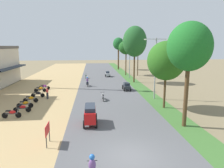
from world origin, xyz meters
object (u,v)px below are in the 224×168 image
object	(u,v)px
parked_motorbike_fourth	(31,99)
median_tree_third	(135,42)
parked_motorbike_sixth	(40,89)
parked_motorbike_seventh	(44,87)
parked_motorbike_third	(25,104)
motorbike_ahead_second	(103,96)
pedestrian_on_shoulder	(47,92)
parked_motorbike_nearest	(12,113)
streetlamp_mid	(130,56)
utility_pole_near	(138,54)
street_signboard	(47,131)
car_van_red	(90,114)
parked_motorbike_fifth	(38,94)
car_hatchback_silver	(108,74)
median_tree_fourth	(126,48)
streetlamp_near	(155,64)
motorbike_ahead_third	(87,82)
motorbike_ahead_fourth	(86,76)
car_sedan_charcoal	(127,86)
median_tree_nearest	(189,47)
median_tree_second	(166,61)
median_tree_fifth	(118,44)
parked_motorbike_second	(22,108)

from	to	relation	value
parked_motorbike_fourth	median_tree_third	world-z (taller)	median_tree_third
parked_motorbike_sixth	parked_motorbike_seventh	bearing A→B (deg)	82.79
parked_motorbike_third	motorbike_ahead_second	distance (m)	9.13
parked_motorbike_third	pedestrian_on_shoulder	distance (m)	4.13
parked_motorbike_nearest	pedestrian_on_shoulder	xyz separation A→B (m)	(1.87, 6.95, 0.41)
parked_motorbike_sixth	streetlamp_mid	bearing A→B (deg)	37.47
streetlamp_mid	utility_pole_near	size ratio (longest dim) A/B	0.82
street_signboard	car_van_red	xyz separation A→B (m)	(2.91, 3.45, -0.08)
parked_motorbike_third	car_van_red	world-z (taller)	car_van_red
parked_motorbike_fifth	street_signboard	distance (m)	14.34
car_van_red	car_hatchback_silver	size ratio (longest dim) A/B	1.20
parked_motorbike_seventh	median_tree_third	distance (m)	17.86
parked_motorbike_nearest	median_tree_fourth	xyz separation A→B (m)	(15.81, 28.23, 5.96)
streetlamp_near	pedestrian_on_shoulder	bearing A→B (deg)	174.82
street_signboard	pedestrian_on_shoulder	size ratio (longest dim) A/B	0.93
parked_motorbike_seventh	parked_motorbike_third	bearing A→B (deg)	-89.54
parked_motorbike_seventh	parked_motorbike_fourth	bearing A→B (deg)	-89.55
motorbike_ahead_second	motorbike_ahead_third	world-z (taller)	motorbike_ahead_third
parked_motorbike_fourth	motorbike_ahead_third	distance (m)	11.59
street_signboard	car_hatchback_silver	world-z (taller)	street_signboard
motorbike_ahead_third	motorbike_ahead_fourth	size ratio (longest dim) A/B	1.00
parked_motorbike_third	car_hatchback_silver	xyz separation A→B (m)	(10.96, 22.43, 0.19)
pedestrian_on_shoulder	car_sedan_charcoal	distance (m)	11.92
parked_motorbike_fifth	motorbike_ahead_third	size ratio (longest dim) A/B	1.00
car_hatchback_silver	motorbike_ahead_third	world-z (taller)	motorbike_ahead_third
parked_motorbike_seventh	utility_pole_near	world-z (taller)	utility_pole_near
parked_motorbike_sixth	median_tree_nearest	size ratio (longest dim) A/B	0.21
parked_motorbike_fourth	car_van_red	bearing A→B (deg)	-46.68
streetlamp_mid	motorbike_ahead_third	bearing A→B (deg)	-136.35
streetlamp_mid	motorbike_ahead_second	xyz separation A→B (m)	(-6.73, -17.68, -4.15)
streetlamp_near	median_tree_third	bearing A→B (deg)	90.42
parked_motorbike_nearest	motorbike_ahead_second	distance (m)	10.63
car_van_red	median_tree_third	bearing A→B (deg)	68.15
median_tree_second	utility_pole_near	size ratio (longest dim) A/B	0.74
median_tree_fifth	parked_motorbike_third	bearing A→B (deg)	-112.57
parked_motorbike_sixth	median_tree_nearest	distance (m)	22.29
median_tree_third	motorbike_ahead_second	distance (m)	15.80
parked_motorbike_sixth	median_tree_fourth	size ratio (longest dim) A/B	0.22
parked_motorbike_second	median_tree_second	world-z (taller)	median_tree_second
median_tree_nearest	median_tree_second	size ratio (longest dim) A/B	1.19
median_tree_fifth	utility_pole_near	world-z (taller)	utility_pole_near
motorbike_ahead_fourth	median_tree_fifth	bearing A→B (deg)	61.16
motorbike_ahead_third	streetlamp_near	bearing A→B (deg)	-45.89
median_tree_second	car_sedan_charcoal	xyz separation A→B (m)	(-2.62, 9.37, -4.55)
streetlamp_near	utility_pole_near	world-z (taller)	utility_pole_near
parked_motorbike_nearest	parked_motorbike_third	distance (m)	3.19
street_signboard	median_tree_nearest	bearing A→B (deg)	11.75
street_signboard	streetlamp_mid	xyz separation A→B (m)	(11.19, 29.08, 3.61)
streetlamp_near	parked_motorbike_third	bearing A→B (deg)	-170.83
median_tree_third	median_tree_fifth	world-z (taller)	median_tree_third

